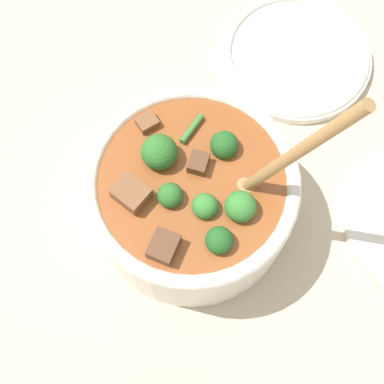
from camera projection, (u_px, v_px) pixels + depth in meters
name	position (u px, v px, depth m)	size (l,w,h in m)	color
ground_plane	(192.00, 213.00, 0.65)	(4.00, 4.00, 0.00)	#C6B293
stew_bowl	(192.00, 195.00, 0.59)	(0.24, 0.23, 0.28)	white
empty_plate	(296.00, 55.00, 0.72)	(0.20, 0.20, 0.02)	silver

